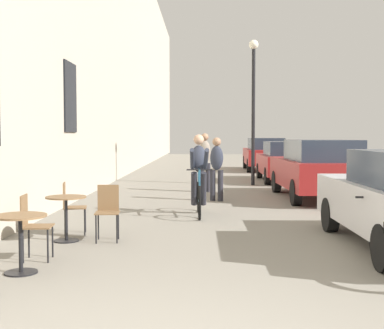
{
  "coord_description": "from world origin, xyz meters",
  "views": [
    {
      "loc": [
        0.05,
        -3.73,
        1.69
      ],
      "look_at": [
        -0.26,
        11.92,
        0.82
      ],
      "focal_mm": 48.92,
      "sensor_mm": 36.0,
      "label": 1
    }
  ],
  "objects_px": {
    "cafe_chair_near_toward_street": "(32,222)",
    "parked_car_second": "(318,168)",
    "cafe_chair_mid_toward_street": "(108,209)",
    "parked_car_third": "(285,161)",
    "cafe_table_near": "(20,231)",
    "cyclist_on_bicycle": "(199,177)",
    "pedestrian_near": "(217,165)",
    "parked_car_fourth": "(265,154)",
    "pedestrian_mid": "(205,159)",
    "street_lamp": "(253,93)",
    "cafe_table_mid": "(66,209)",
    "cafe_chair_mid_toward_wall": "(71,204)"
  },
  "relations": [
    {
      "from": "parked_car_fourth",
      "to": "parked_car_second",
      "type": "bearing_deg",
      "value": -89.7
    },
    {
      "from": "street_lamp",
      "to": "cafe_chair_near_toward_street",
      "type": "bearing_deg",
      "value": -110.35
    },
    {
      "from": "cafe_chair_near_toward_street",
      "to": "parked_car_second",
      "type": "height_order",
      "value": "parked_car_second"
    },
    {
      "from": "cafe_table_near",
      "to": "cafe_chair_near_toward_street",
      "type": "relative_size",
      "value": 0.81
    },
    {
      "from": "cafe_table_near",
      "to": "cyclist_on_bicycle",
      "type": "distance_m",
      "value": 5.26
    },
    {
      "from": "cafe_chair_mid_toward_street",
      "to": "parked_car_second",
      "type": "bearing_deg",
      "value": 50.81
    },
    {
      "from": "cyclist_on_bicycle",
      "to": "pedestrian_mid",
      "type": "bearing_deg",
      "value": 88.12
    },
    {
      "from": "cafe_chair_near_toward_street",
      "to": "pedestrian_mid",
      "type": "distance_m",
      "value": 8.98
    },
    {
      "from": "street_lamp",
      "to": "parked_car_fourth",
      "type": "bearing_deg",
      "value": 80.25
    },
    {
      "from": "cafe_chair_mid_toward_street",
      "to": "parked_car_third",
      "type": "distance_m",
      "value": 11.76
    },
    {
      "from": "cafe_chair_mid_toward_wall",
      "to": "cyclist_on_bicycle",
      "type": "xyz_separation_m",
      "value": [
        2.17,
        2.27,
        0.29
      ]
    },
    {
      "from": "cafe_chair_near_toward_street",
      "to": "parked_car_third",
      "type": "distance_m",
      "value": 13.31
    },
    {
      "from": "cafe_chair_mid_toward_street",
      "to": "pedestrian_near",
      "type": "xyz_separation_m",
      "value": [
        1.89,
        5.14,
        0.4
      ]
    },
    {
      "from": "cafe_table_mid",
      "to": "parked_car_fourth",
      "type": "relative_size",
      "value": 0.16
    },
    {
      "from": "cafe_chair_mid_toward_street",
      "to": "cafe_chair_near_toward_street",
      "type": "bearing_deg",
      "value": -119.9
    },
    {
      "from": "pedestrian_near",
      "to": "pedestrian_mid",
      "type": "bearing_deg",
      "value": 97.77
    },
    {
      "from": "cafe_table_mid",
      "to": "cyclist_on_bicycle",
      "type": "xyz_separation_m",
      "value": [
        2.1,
        2.85,
        0.29
      ]
    },
    {
      "from": "cafe_chair_mid_toward_street",
      "to": "street_lamp",
      "type": "distance_m",
      "value": 10.35
    },
    {
      "from": "parked_car_second",
      "to": "parked_car_fourth",
      "type": "xyz_separation_m",
      "value": [
        -0.06,
        11.33,
        -0.0
      ]
    },
    {
      "from": "cafe_table_mid",
      "to": "street_lamp",
      "type": "height_order",
      "value": "street_lamp"
    },
    {
      "from": "parked_car_second",
      "to": "parked_car_third",
      "type": "bearing_deg",
      "value": 90.46
    },
    {
      "from": "pedestrian_near",
      "to": "parked_car_third",
      "type": "xyz_separation_m",
      "value": [
        2.66,
        5.71,
        -0.16
      ]
    },
    {
      "from": "cafe_table_near",
      "to": "cafe_chair_mid_toward_street",
      "type": "height_order",
      "value": "cafe_chair_mid_toward_street"
    },
    {
      "from": "pedestrian_near",
      "to": "street_lamp",
      "type": "distance_m",
      "value": 5.04
    },
    {
      "from": "parked_car_third",
      "to": "cafe_chair_near_toward_street",
      "type": "bearing_deg",
      "value": -113.56
    },
    {
      "from": "cafe_chair_near_toward_street",
      "to": "cafe_chair_mid_toward_wall",
      "type": "distance_m",
      "value": 1.86
    },
    {
      "from": "pedestrian_near",
      "to": "parked_car_fourth",
      "type": "xyz_separation_m",
      "value": [
        2.64,
        11.82,
        -0.11
      ]
    },
    {
      "from": "cafe_chair_mid_toward_wall",
      "to": "pedestrian_near",
      "type": "bearing_deg",
      "value": 60.58
    },
    {
      "from": "cafe_chair_mid_toward_street",
      "to": "cafe_chair_mid_toward_wall",
      "type": "bearing_deg",
      "value": 145.08
    },
    {
      "from": "cafe_chair_mid_toward_street",
      "to": "parked_car_third",
      "type": "height_order",
      "value": "parked_car_third"
    },
    {
      "from": "cafe_chair_near_toward_street",
      "to": "parked_car_second",
      "type": "bearing_deg",
      "value": 52.45
    },
    {
      "from": "cafe_table_mid",
      "to": "cafe_chair_mid_toward_street",
      "type": "relative_size",
      "value": 0.81
    },
    {
      "from": "cyclist_on_bicycle",
      "to": "parked_car_third",
      "type": "relative_size",
      "value": 0.42
    },
    {
      "from": "cafe_table_mid",
      "to": "parked_car_second",
      "type": "bearing_deg",
      "value": 47.42
    },
    {
      "from": "cafe_chair_near_toward_street",
      "to": "pedestrian_near",
      "type": "height_order",
      "value": "pedestrian_near"
    },
    {
      "from": "parked_car_third",
      "to": "parked_car_fourth",
      "type": "relative_size",
      "value": 0.93
    },
    {
      "from": "cafe_chair_near_toward_street",
      "to": "cafe_chair_mid_toward_wall",
      "type": "relative_size",
      "value": 1.0
    },
    {
      "from": "pedestrian_mid",
      "to": "parked_car_second",
      "type": "xyz_separation_m",
      "value": [
        2.99,
        -1.67,
        -0.17
      ]
    },
    {
      "from": "cyclist_on_bicycle",
      "to": "cafe_table_mid",
      "type": "bearing_deg",
      "value": -126.31
    },
    {
      "from": "cafe_table_mid",
      "to": "parked_car_second",
      "type": "xyz_separation_m",
      "value": [
        5.24,
        5.7,
        0.3
      ]
    },
    {
      "from": "cafe_table_mid",
      "to": "pedestrian_mid",
      "type": "relative_size",
      "value": 0.41
    },
    {
      "from": "street_lamp",
      "to": "parked_car_fourth",
      "type": "distance_m",
      "value": 7.93
    },
    {
      "from": "cafe_chair_near_toward_street",
      "to": "cafe_table_mid",
      "type": "bearing_deg",
      "value": 84.36
    },
    {
      "from": "cafe_chair_near_toward_street",
      "to": "parked_car_fourth",
      "type": "relative_size",
      "value": 0.2
    },
    {
      "from": "street_lamp",
      "to": "cafe_table_near",
      "type": "bearing_deg",
      "value": -108.92
    },
    {
      "from": "pedestrian_near",
      "to": "cafe_chair_near_toward_street",
      "type": "bearing_deg",
      "value": -112.3
    },
    {
      "from": "cafe_chair_near_toward_street",
      "to": "cafe_chair_mid_toward_street",
      "type": "xyz_separation_m",
      "value": [
        0.78,
        1.35,
        0.0
      ]
    },
    {
      "from": "street_lamp",
      "to": "cafe_table_mid",
      "type": "bearing_deg",
      "value": -112.16
    },
    {
      "from": "cafe_table_near",
      "to": "parked_car_fourth",
      "type": "relative_size",
      "value": 0.16
    },
    {
      "from": "cafe_chair_mid_toward_street",
      "to": "pedestrian_mid",
      "type": "bearing_deg",
      "value": 77.69
    }
  ]
}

